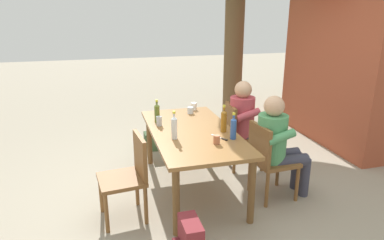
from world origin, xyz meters
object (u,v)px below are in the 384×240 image
at_px(person_in_plaid_shirt, 247,120).
at_px(bottle_amber, 224,120).
at_px(dining_table, 192,137).
at_px(chair_far_left, 239,133).
at_px(chair_near_right, 129,173).
at_px(cup_terracotta, 217,140).
at_px(brick_kiosk, 375,44).
at_px(cup_steel, 159,121).
at_px(table_knife, 220,138).
at_px(bottle_olive, 157,113).
at_px(bottle_blue, 233,128).
at_px(cup_white, 194,106).
at_px(cup_glass, 190,110).
at_px(person_in_white_shirt, 278,142).
at_px(chair_far_right, 268,157).
at_px(backpack_by_far_side, 154,134).
at_px(bottle_clear, 174,127).

xyz_separation_m(person_in_plaid_shirt, bottle_amber, (0.55, -0.54, 0.21)).
distance_m(dining_table, chair_far_left, 0.88).
relative_size(chair_near_right, cup_terracotta, 9.51).
bearing_deg(brick_kiosk, cup_steel, -78.51).
bearing_deg(cup_terracotta, dining_table, -164.33).
distance_m(dining_table, table_knife, 0.41).
bearing_deg(brick_kiosk, chair_near_right, -70.94).
bearing_deg(bottle_olive, bottle_blue, 41.20).
relative_size(chair_far_left, cup_white, 9.13).
distance_m(cup_glass, brick_kiosk, 3.19).
bearing_deg(cup_steel, person_in_white_shirt, 60.96).
relative_size(chair_far_right, table_knife, 3.82).
distance_m(bottle_olive, brick_kiosk, 3.68).
xyz_separation_m(bottle_blue, cup_white, (-1.19, -0.10, -0.08)).
height_order(bottle_amber, cup_glass, bottle_amber).
bearing_deg(chair_near_right, chair_far_left, 118.29).
height_order(chair_far_right, brick_kiosk, brick_kiosk).
relative_size(person_in_plaid_shirt, backpack_by_far_side, 2.52).
relative_size(bottle_clear, backpack_by_far_side, 0.65).
bearing_deg(brick_kiosk, bottle_olive, -80.61).
xyz_separation_m(chair_far_right, bottle_olive, (-0.81, -1.09, 0.37)).
bearing_deg(backpack_by_far_side, chair_far_left, 46.27).
distance_m(dining_table, chair_far_right, 0.88).
xyz_separation_m(dining_table, table_knife, (0.33, 0.22, 0.09)).
xyz_separation_m(dining_table, cup_terracotta, (0.47, 0.13, 0.13)).
relative_size(chair_far_right, brick_kiosk, 0.30).
bearing_deg(chair_near_right, dining_table, 117.82).
distance_m(person_in_white_shirt, cup_glass, 1.28).
height_order(person_in_plaid_shirt, bottle_blue, person_in_plaid_shirt).
height_order(bottle_clear, cup_steel, bottle_clear).
bearing_deg(dining_table, chair_far_left, 118.77).
height_order(dining_table, table_knife, table_knife).
xyz_separation_m(person_in_white_shirt, table_knife, (-0.08, -0.64, 0.08)).
bearing_deg(chair_far_left, bottle_blue, -27.31).
xyz_separation_m(bottle_olive, cup_steel, (0.14, -0.00, -0.07)).
distance_m(bottle_amber, table_knife, 0.25).
relative_size(bottle_amber, cup_terracotta, 3.38).
xyz_separation_m(cup_terracotta, table_knife, (-0.14, 0.09, -0.04)).
relative_size(cup_glass, cup_steel, 0.75).
distance_m(person_in_white_shirt, table_knife, 0.65).
distance_m(bottle_amber, cup_white, 0.96).
relative_size(dining_table, chair_far_left, 2.09).
xyz_separation_m(chair_far_right, cup_white, (-1.22, -0.51, 0.29)).
xyz_separation_m(bottle_clear, bottle_olive, (-0.60, -0.08, -0.01)).
height_order(bottle_blue, cup_steel, bottle_blue).
relative_size(chair_far_left, bottle_amber, 2.81).
height_order(person_in_plaid_shirt, cup_glass, person_in_plaid_shirt).
relative_size(bottle_amber, table_knife, 1.36).
distance_m(bottle_clear, cup_glass, 0.95).
relative_size(chair_near_right, cup_white, 9.13).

